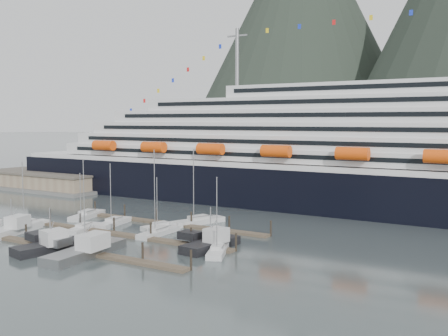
% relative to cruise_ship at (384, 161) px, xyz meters
% --- Properties ---
extents(ground, '(1600.00, 1600.00, 0.00)m').
position_rel_cruise_ship_xyz_m(ground, '(-30.03, -54.94, -12.04)').
color(ground, '#465253').
rests_on(ground, ground).
extents(cruise_ship, '(210.00, 30.40, 50.30)m').
position_rel_cruise_ship_xyz_m(cruise_ship, '(0.00, 0.00, 0.00)').
color(cruise_ship, black).
rests_on(cruise_ship, ground).
extents(warehouse, '(46.00, 20.00, 5.80)m').
position_rel_cruise_ship_xyz_m(warehouse, '(-102.03, -12.94, -9.79)').
color(warehouse, '#595956').
rests_on(warehouse, ground).
extents(dock_near, '(48.18, 2.28, 3.20)m').
position_rel_cruise_ship_xyz_m(dock_near, '(-34.95, -64.89, -11.73)').
color(dock_near, '#4A3D30').
rests_on(dock_near, ground).
extents(dock_mid, '(48.18, 2.28, 3.20)m').
position_rel_cruise_ship_xyz_m(dock_mid, '(-34.95, -51.89, -11.73)').
color(dock_mid, '#4A3D30').
rests_on(dock_mid, ground).
extents(dock_far, '(48.18, 2.28, 3.20)m').
position_rel_cruise_ship_xyz_m(dock_far, '(-34.95, -38.89, -11.73)').
color(dock_far, '#4A3D30').
rests_on(dock_far, ground).
extents(sailboat_a, '(2.76, 9.24, 13.87)m').
position_rel_cruise_ship_xyz_m(sailboat_a, '(-56.56, -55.94, -11.61)').
color(sailboat_a, silver).
rests_on(sailboat_a, ground).
extents(sailboat_b, '(4.72, 10.52, 13.34)m').
position_rel_cruise_ship_xyz_m(sailboat_b, '(-43.49, -45.07, -11.62)').
color(sailboat_b, silver).
rests_on(sailboat_b, ground).
extents(sailboat_c, '(4.70, 9.39, 11.91)m').
position_rel_cruise_ship_xyz_m(sailboat_c, '(-44.66, -52.28, -11.63)').
color(sailboat_c, silver).
rests_on(sailboat_c, ground).
extents(sailboat_d, '(3.12, 11.02, 16.62)m').
position_rel_cruise_ship_xyz_m(sailboat_d, '(-29.74, -47.69, -11.60)').
color(sailboat_d, silver).
rests_on(sailboat_d, ground).
extents(sailboat_e, '(5.54, 11.48, 13.51)m').
position_rel_cruise_ship_xyz_m(sailboat_e, '(-54.27, -42.05, -11.61)').
color(sailboat_e, silver).
rests_on(sailboat_e, ground).
extents(sailboat_f, '(4.72, 8.55, 10.85)m').
position_rel_cruise_ship_xyz_m(sailboat_f, '(-32.80, -43.10, -11.64)').
color(sailboat_f, silver).
rests_on(sailboat_f, ground).
extents(sailboat_g, '(7.04, 12.23, 16.22)m').
position_rel_cruise_ship_xyz_m(sailboat_g, '(-29.23, -34.95, -11.59)').
color(sailboat_g, silver).
rests_on(sailboat_g, ground).
extents(sailboat_h, '(5.78, 9.07, 13.07)m').
position_rel_cruise_ship_xyz_m(sailboat_h, '(-12.63, -54.00, -11.62)').
color(sailboat_h, silver).
rests_on(sailboat_h, ground).
extents(trawler_a, '(10.67, 14.24, 7.57)m').
position_rel_cruise_ship_xyz_m(trawler_a, '(-54.38, -61.47, -11.09)').
color(trawler_a, silver).
rests_on(trawler_a, ground).
extents(trawler_b, '(10.02, 12.89, 8.04)m').
position_rel_cruise_ship_xyz_m(trawler_b, '(-37.31, -66.74, -11.05)').
color(trawler_b, black).
rests_on(trawler_b, ground).
extents(trawler_c, '(11.49, 16.23, 8.19)m').
position_rel_cruise_ship_xyz_m(trawler_c, '(-30.00, -66.21, -11.04)').
color(trawler_c, gray).
rests_on(trawler_c, ground).
extents(trawler_e, '(9.40, 12.33, 7.84)m').
position_rel_cruise_ship_xyz_m(trawler_e, '(-15.56, -51.75, -11.07)').
color(trawler_e, black).
rests_on(trawler_e, ground).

